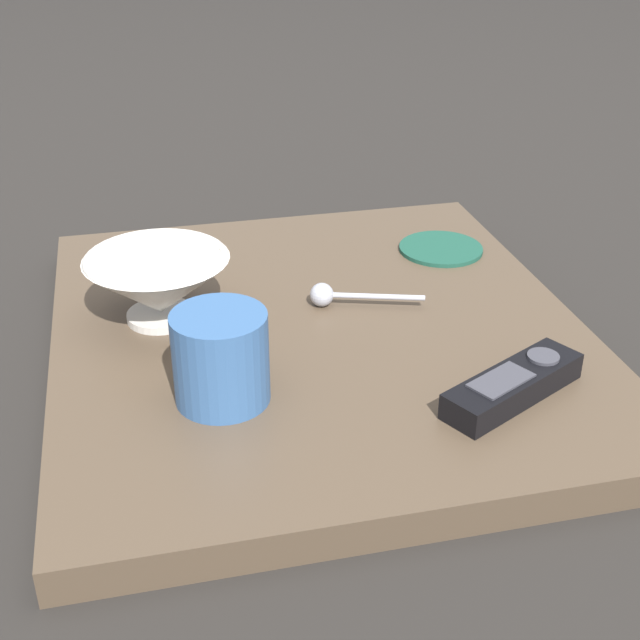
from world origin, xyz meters
TOP-DOWN VIEW (x-y plane):
  - ground_plane at (0.00, 0.00)m, footprint 6.00×6.00m
  - table at (0.00, 0.00)m, footprint 0.54×0.60m
  - cereal_bowl at (0.16, -0.05)m, footprint 0.15×0.15m
  - coffee_mug at (0.11, 0.11)m, footprint 0.09×0.11m
  - teaspoon at (-0.02, -0.04)m, footprint 0.12×0.05m
  - tv_remote_near at (-0.14, 0.17)m, footprint 0.15×0.11m
  - drink_coaster at (-0.19, -0.15)m, footprint 0.10×0.10m

SIDE VIEW (x-z plane):
  - ground_plane at x=0.00m, z-range 0.00..0.00m
  - table at x=0.00m, z-range 0.00..0.03m
  - drink_coaster at x=-0.19m, z-range 0.03..0.04m
  - teaspoon at x=-0.02m, z-range 0.03..0.06m
  - tv_remote_near at x=-0.14m, z-range 0.03..0.06m
  - cereal_bowl at x=0.16m, z-range 0.04..0.11m
  - coffee_mug at x=0.11m, z-range 0.03..0.12m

